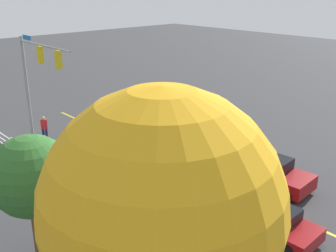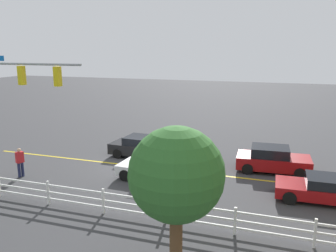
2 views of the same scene
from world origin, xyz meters
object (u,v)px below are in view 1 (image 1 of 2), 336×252
object	(u,v)px
tree_2	(163,207)
car_0	(140,156)
car_2	(269,172)
tree_1	(32,177)
pedestrian	(44,127)
car_1	(269,221)
car_3	(163,131)

from	to	relation	value
tree_2	car_0	bearing A→B (deg)	-36.43
car_2	tree_2	distance (m)	13.17
tree_1	pedestrian	bearing A→B (deg)	-27.18
car_0	pedestrian	distance (m)	7.64
car_1	car_2	world-z (taller)	car_2
car_2	tree_1	world-z (taller)	tree_1
car_1	car_0	bearing A→B (deg)	-2.82
car_3	car_2	bearing A→B (deg)	1.64
car_0	pedestrian	xyz separation A→B (m)	(7.33, 2.12, 0.30)
car_1	car_2	distance (m)	4.36
car_1	tree_2	size ratio (longest dim) A/B	0.53
car_3	car_1	bearing A→B (deg)	-16.62
car_3	pedestrian	size ratio (longest dim) A/B	2.78
car_0	pedestrian	bearing A→B (deg)	19.52
car_1	pedestrian	xyz separation A→B (m)	(15.94, 1.93, 0.32)
car_1	tree_2	distance (m)	9.41
car_2	pedestrian	size ratio (longest dim) A/B	2.56
car_2	tree_1	size ratio (longest dim) A/B	0.88
pedestrian	tree_2	world-z (taller)	tree_2
car_0	car_1	distance (m)	8.61
car_1	car_2	size ratio (longest dim) A/B	0.97
car_2	pedestrian	bearing A→B (deg)	-161.05
car_0	tree_2	size ratio (longest dim) A/B	0.51
car_0	car_1	world-z (taller)	car_0
car_1	tree_1	bearing A→B (deg)	55.57
car_1	car_3	bearing A→B (deg)	-21.02
pedestrian	tree_2	bearing A→B (deg)	-175.85
pedestrian	tree_2	distance (m)	19.58
car_1	tree_1	world-z (taller)	tree_1
car_2	car_3	bearing A→B (deg)	175.43
car_0	car_2	size ratio (longest dim) A/B	0.94
car_3	tree_1	xyz separation A→B (m)	(-5.81, 11.38, 2.71)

